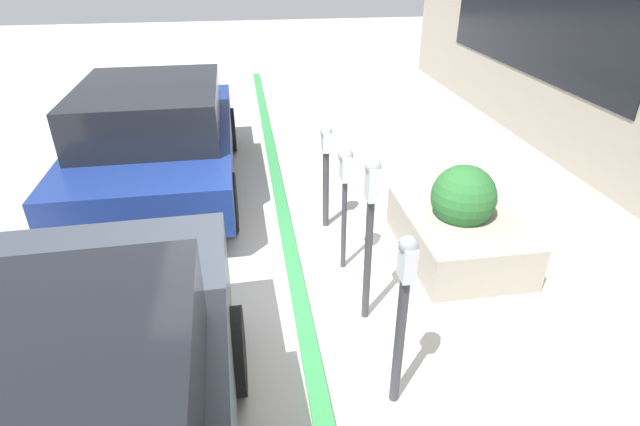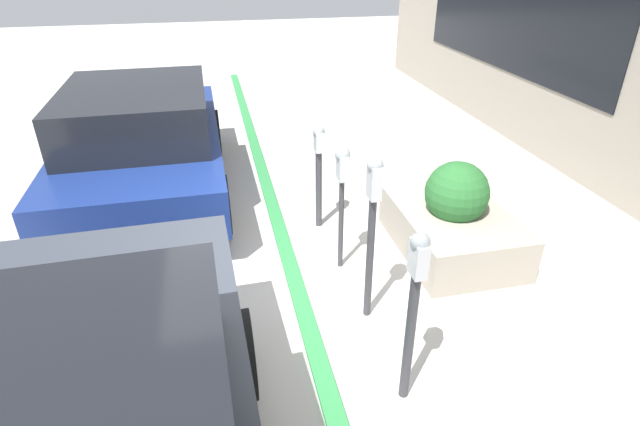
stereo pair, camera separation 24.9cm
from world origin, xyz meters
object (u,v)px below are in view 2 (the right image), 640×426
at_px(parking_meter_second, 372,215).
at_px(parking_meter_fourth, 319,163).
at_px(parking_meter_middle, 342,180).
at_px(parked_car_middle, 143,140).
at_px(planter_box, 453,221).
at_px(parking_meter_nearest, 414,299).

relative_size(parking_meter_second, parking_meter_fourth, 1.24).
bearing_deg(parking_meter_middle, parked_car_middle, 43.00).
distance_m(planter_box, parked_car_middle, 4.13).
height_order(parking_meter_nearest, parking_meter_middle, parking_meter_nearest).
relative_size(parking_meter_fourth, planter_box, 0.78).
bearing_deg(parking_meter_second, planter_box, -54.83).
bearing_deg(parked_car_middle, parking_meter_nearest, -152.69).
xyz_separation_m(parking_meter_fourth, parked_car_middle, (1.37, 2.10, -0.04)).
bearing_deg(parking_meter_fourth, parked_car_middle, 56.79).
relative_size(parking_meter_middle, planter_box, 0.83).
bearing_deg(parking_meter_second, parked_car_middle, 34.92).
bearing_deg(parking_meter_middle, parking_meter_second, -176.85).
bearing_deg(parking_meter_middle, parking_meter_fourth, 2.31).
xyz_separation_m(parking_meter_second, parking_meter_fourth, (1.75, 0.08, -0.23)).
bearing_deg(parking_meter_middle, planter_box, -87.44).
height_order(parking_meter_fourth, parked_car_middle, parked_car_middle).
relative_size(parking_meter_nearest, parking_meter_fourth, 1.14).
bearing_deg(planter_box, parking_meter_nearest, 145.85).
distance_m(parking_meter_middle, parked_car_middle, 3.14).
xyz_separation_m(parking_meter_middle, parking_meter_fourth, (0.92, 0.04, -0.19)).
distance_m(parking_meter_fourth, parked_car_middle, 2.51).
bearing_deg(parking_meter_nearest, parking_meter_fourth, 1.60).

